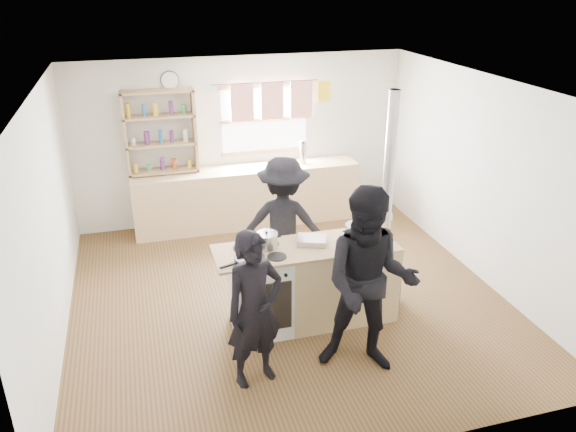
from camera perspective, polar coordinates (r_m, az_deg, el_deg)
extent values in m
cube|color=brown|center=(6.83, -0.13, -8.18)|extent=(5.00, 5.00, 0.01)
cube|color=tan|center=(8.57, -4.14, 2.01)|extent=(3.40, 0.55, 0.90)
cube|color=tan|center=(8.38, -12.48, 4.52)|extent=(1.00, 0.28, 0.03)
cube|color=tan|center=(8.26, -12.73, 7.15)|extent=(1.00, 0.28, 0.03)
cube|color=tan|center=(8.16, -12.98, 9.84)|extent=(1.00, 0.28, 0.03)
cube|color=tan|center=(8.09, -13.21, 12.24)|extent=(1.00, 0.28, 0.03)
cube|color=tan|center=(8.21, -16.19, 7.89)|extent=(0.04, 0.28, 1.20)
cube|color=tan|center=(8.25, -9.48, 8.58)|extent=(0.04, 0.28, 1.20)
cylinder|color=silver|center=(8.57, 1.52, 6.44)|extent=(0.10, 0.10, 0.33)
cube|color=silver|center=(6.05, -2.86, -7.76)|extent=(0.60, 0.60, 0.90)
cube|color=tan|center=(6.28, 5.22, -6.58)|extent=(1.20, 0.60, 0.90)
cube|color=tan|center=(5.92, 1.30, -3.31)|extent=(1.84, 0.64, 0.03)
cylinder|color=black|center=(5.64, -3.92, -4.36)|extent=(0.39, 0.39, 0.05)
cylinder|color=#2A521C|center=(5.63, -3.92, -4.23)|extent=(0.28, 0.28, 0.02)
cube|color=silver|center=(5.99, 2.42, -2.48)|extent=(0.37, 0.33, 0.06)
cube|color=brown|center=(5.99, 2.42, -2.32)|extent=(0.31, 0.28, 0.02)
cylinder|color=#BDBDC0|center=(5.87, -2.18, -2.57)|extent=(0.23, 0.23, 0.16)
cylinder|color=#BDBDC0|center=(5.83, -2.19, -1.82)|extent=(0.24, 0.24, 0.01)
sphere|color=black|center=(5.82, -2.20, -1.69)|extent=(0.03, 0.03, 0.03)
cylinder|color=silver|center=(6.10, 7.00, -1.65)|extent=(0.25, 0.25, 0.16)
cylinder|color=silver|center=(6.06, 7.04, -0.91)|extent=(0.26, 0.26, 0.01)
sphere|color=black|center=(6.06, 7.05, -0.79)|extent=(0.03, 0.03, 0.03)
cube|color=tan|center=(6.20, 9.23, -2.07)|extent=(0.31, 0.25, 0.02)
cube|color=olive|center=(6.18, 9.27, -1.57)|extent=(0.24, 0.15, 0.10)
cube|color=black|center=(6.71, 9.39, -6.68)|extent=(0.35, 0.35, 0.50)
cylinder|color=#ADADB2|center=(6.18, 10.15, 3.39)|extent=(0.12, 0.12, 2.00)
imported|color=black|center=(5.18, -3.42, -9.49)|extent=(0.64, 0.51, 1.55)
imported|color=black|center=(5.30, 8.28, -6.73)|extent=(1.12, 1.02, 1.88)
imported|color=black|center=(6.71, -0.45, -0.77)|extent=(1.22, 0.96, 1.65)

